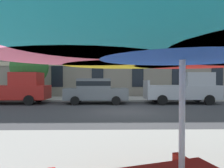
% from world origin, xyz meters
% --- Properties ---
extents(ground_plane, '(120.00, 120.00, 0.00)m').
position_xyz_m(ground_plane, '(0.00, 0.00, 0.00)').
color(ground_plane, '#38383A').
extents(sidewalk_far, '(56.00, 3.60, 0.12)m').
position_xyz_m(sidewalk_far, '(0.00, 6.80, 0.06)').
color(sidewalk_far, '#B2ADA3').
rests_on(sidewalk_far, ground).
extents(apartment_building, '(38.61, 12.08, 19.20)m').
position_xyz_m(apartment_building, '(-0.00, 14.99, 9.60)').
color(apartment_building, gray).
rests_on(apartment_building, ground).
extents(pickup_red, '(5.10, 2.12, 2.20)m').
position_xyz_m(pickup_red, '(-7.47, 3.70, 1.03)').
color(pickup_red, '#B21E19').
rests_on(pickup_red, ground).
extents(sedan_gray, '(4.40, 1.98, 1.78)m').
position_xyz_m(sedan_gray, '(-1.81, 3.70, 0.95)').
color(sedan_gray, slate).
rests_on(sedan_gray, ground).
extents(pickup_silver, '(5.10, 2.12, 2.20)m').
position_xyz_m(pickup_silver, '(4.50, 3.70, 1.03)').
color(pickup_silver, '#A8AAB2').
rests_on(pickup_silver, ground).
extents(street_tree_left, '(3.05, 3.05, 4.29)m').
position_xyz_m(street_tree_left, '(-7.38, 6.39, 2.76)').
color(street_tree_left, brown).
rests_on(street_tree_left, ground).
extents(patio_umbrella, '(3.62, 3.36, 2.41)m').
position_xyz_m(patio_umbrella, '(-0.20, -9.00, 2.11)').
color(patio_umbrella, silver).
rests_on(patio_umbrella, ground).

